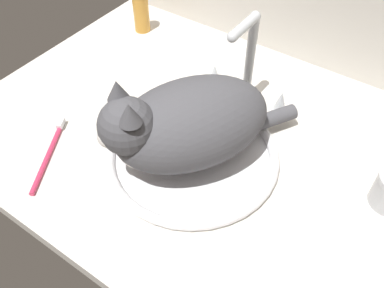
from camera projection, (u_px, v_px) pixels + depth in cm
name	position (u px, v px, depth cm)	size (l,w,h in cm)	color
countertop	(204.00, 140.00, 87.12)	(100.99, 72.10, 3.00)	silver
sink_basin	(192.00, 155.00, 81.05)	(34.56, 34.56, 2.00)	white
faucet	(247.00, 71.00, 86.84)	(20.11, 11.68, 22.11)	silver
cat	(183.00, 124.00, 73.77)	(31.25, 38.50, 19.12)	#4C4C51
amber_bottle	(141.00, 12.00, 109.55)	(4.23, 4.23, 11.80)	gold
toothbrush	(49.00, 153.00, 81.76)	(10.64, 17.48, 1.70)	#D83359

